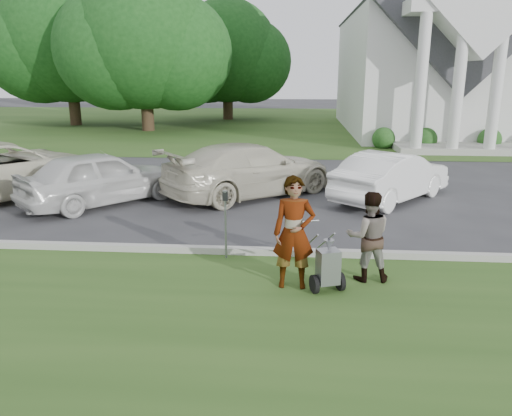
# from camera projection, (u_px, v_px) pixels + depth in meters

# --- Properties ---
(ground) EXTENTS (120.00, 120.00, 0.00)m
(ground) POSITION_uv_depth(u_px,v_px,m) (231.00, 264.00, 9.64)
(ground) COLOR #333335
(ground) RESTS_ON ground
(grass_strip) EXTENTS (80.00, 7.00, 0.01)m
(grass_strip) POSITION_uv_depth(u_px,v_px,m) (203.00, 346.00, 6.75)
(grass_strip) COLOR #2A4A19
(grass_strip) RESTS_ON ground
(church_lawn) EXTENTS (80.00, 30.00, 0.01)m
(church_lawn) POSITION_uv_depth(u_px,v_px,m) (278.00, 124.00, 35.60)
(church_lawn) COLOR #2A4A19
(church_lawn) RESTS_ON ground
(curb) EXTENTS (80.00, 0.18, 0.15)m
(curb) POSITION_uv_depth(u_px,v_px,m) (234.00, 251.00, 10.15)
(curb) COLOR #9E9E93
(curb) RESTS_ON ground
(church) EXTENTS (9.19, 19.00, 24.10)m
(church) POSITION_uv_depth(u_px,v_px,m) (428.00, 31.00, 29.63)
(church) COLOR white
(church) RESTS_ON ground
(tree_left) EXTENTS (10.63, 8.40, 9.71)m
(tree_left) POSITION_uv_depth(u_px,v_px,m) (143.00, 45.00, 30.02)
(tree_left) COLOR #332316
(tree_left) RESTS_ON ground
(tree_far) EXTENTS (11.64, 9.20, 10.73)m
(tree_far) POSITION_uv_depth(u_px,v_px,m) (68.00, 39.00, 33.20)
(tree_far) COLOR #332316
(tree_far) RESTS_ON ground
(tree_back) EXTENTS (9.61, 7.60, 8.89)m
(tree_back) POSITION_uv_depth(u_px,v_px,m) (227.00, 56.00, 37.52)
(tree_back) COLOR #332316
(tree_back) RESTS_ON ground
(striping_cart) EXTENTS (0.77, 1.16, 1.00)m
(striping_cart) POSITION_uv_depth(u_px,v_px,m) (328.00, 268.00, 8.35)
(striping_cart) COLOR black
(striping_cart) RESTS_ON ground
(person_left) EXTENTS (0.71, 0.47, 1.94)m
(person_left) POSITION_uv_depth(u_px,v_px,m) (294.00, 234.00, 8.38)
(person_left) COLOR #999999
(person_left) RESTS_ON ground
(person_right) EXTENTS (0.82, 0.65, 1.61)m
(person_right) POSITION_uv_depth(u_px,v_px,m) (368.00, 237.00, 8.71)
(person_right) COLOR #999999
(person_right) RESTS_ON ground
(parking_meter_near) EXTENTS (0.10, 0.09, 1.39)m
(parking_meter_near) POSITION_uv_depth(u_px,v_px,m) (226.00, 216.00, 9.71)
(parking_meter_near) COLOR gray
(parking_meter_near) RESTS_ON ground
(car_a) EXTENTS (5.56, 6.49, 1.66)m
(car_a) POSITION_uv_depth(u_px,v_px,m) (3.00, 169.00, 14.63)
(car_a) COLOR beige
(car_a) RESTS_ON ground
(car_b) EXTENTS (4.29, 4.50, 1.51)m
(car_b) POSITION_uv_depth(u_px,v_px,m) (101.00, 178.00, 13.84)
(car_b) COLOR silver
(car_b) RESTS_ON ground
(car_c) EXTENTS (5.56, 5.15, 1.57)m
(car_c) POSITION_uv_depth(u_px,v_px,m) (250.00, 170.00, 14.83)
(car_c) COLOR beige
(car_c) RESTS_ON ground
(car_d) EXTENTS (3.90, 4.23, 1.41)m
(car_d) POSITION_uv_depth(u_px,v_px,m) (392.00, 176.00, 14.26)
(car_d) COLOR white
(car_d) RESTS_ON ground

